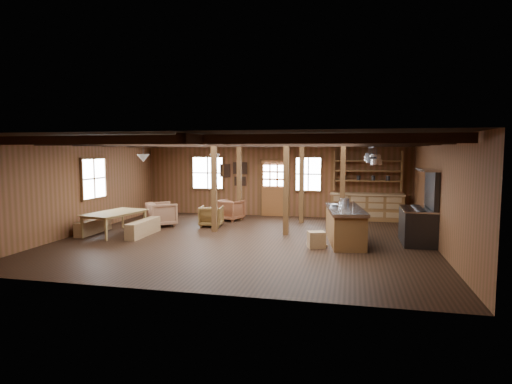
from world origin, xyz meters
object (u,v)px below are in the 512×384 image
armchair_b (230,210)px  armchair_a (211,216)px  kitchen_island (345,225)px  armchair_c (162,214)px  dining_table (116,223)px  commercial_range (420,220)px

armchair_b → armchair_a: bearing=96.2°
kitchen_island → armchair_c: kitchen_island is taller
dining_table → armchair_c: size_ratio=2.17×
dining_table → armchair_b: bearing=-28.6°
dining_table → armchair_b: size_ratio=2.30×
armchair_a → armchair_c: armchair_c is taller
dining_table → armchair_c: bearing=-14.4°
kitchen_island → commercial_range: (1.94, 0.31, 0.16)m
armchair_b → armchair_c: bearing=59.1°
dining_table → commercial_range: bearing=-75.3°
armchair_a → armchair_c: size_ratio=0.84×
armchair_a → kitchen_island: bearing=153.4°
armchair_b → armchair_c: size_ratio=0.94×
dining_table → armchair_a: size_ratio=2.57×
kitchen_island → commercial_range: 1.97m
armchair_a → armchair_b: armchair_b is taller
commercial_range → armchair_b: commercial_range is taller
armchair_a → armchair_c: (-1.59, -0.33, 0.06)m
armchair_b → dining_table: bearing=68.9°
armchair_c → armchair_a: bearing=-119.6°
dining_table → armchair_a: 2.99m
commercial_range → armchair_a: (-6.23, 1.25, -0.31)m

